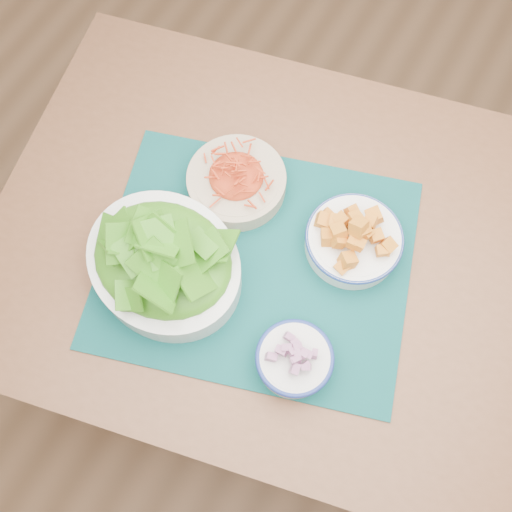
{
  "coord_description": "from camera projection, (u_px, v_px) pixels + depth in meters",
  "views": [
    {
      "loc": [
        0.02,
        -0.43,
        1.74
      ],
      "look_at": [
        -0.16,
        -0.11,
        0.78
      ],
      "focal_mm": 40.0,
      "sensor_mm": 36.0,
      "label": 1
    }
  ],
  "objects": [
    {
      "name": "ground",
      "position": [
        318.0,
        343.0,
        1.77
      ],
      "size": [
        4.0,
        4.0,
        0.0
      ],
      "primitive_type": "plane",
      "color": "#9C6F4B",
      "rests_on": "ground"
    },
    {
      "name": "lettuce_bowl",
      "position": [
        163.0,
        259.0,
        0.99
      ],
      "size": [
        0.35,
        0.31,
        0.14
      ],
      "rotation": [
        0.0,
        0.0,
        -0.25
      ],
      "color": "white",
      "rests_on": "placemat"
    },
    {
      "name": "placemat",
      "position": [
        256.0,
        262.0,
        1.06
      ],
      "size": [
        0.67,
        0.61,
        0.0
      ],
      "primitive_type": "cube",
      "rotation": [
        0.0,
        0.0,
        0.29
      ],
      "color": "#052F30",
      "rests_on": "table"
    },
    {
      "name": "table",
      "position": [
        311.0,
        269.0,
        1.16
      ],
      "size": [
        1.39,
        1.07,
        0.75
      ],
      "rotation": [
        0.0,
        0.0,
        0.21
      ],
      "color": "brown",
      "rests_on": "ground"
    },
    {
      "name": "carrot_bowl",
      "position": [
        236.0,
        179.0,
        1.08
      ],
      "size": [
        0.23,
        0.23,
        0.07
      ],
      "rotation": [
        0.0,
        0.0,
        0.24
      ],
      "color": "#BDAA8C",
      "rests_on": "placemat"
    },
    {
      "name": "squash_bowl",
      "position": [
        354.0,
        238.0,
        1.03
      ],
      "size": [
        0.23,
        0.23,
        0.08
      ],
      "rotation": [
        0.0,
        0.0,
        0.38
      ],
      "color": "white",
      "rests_on": "placemat"
    },
    {
      "name": "onion_bowl",
      "position": [
        295.0,
        358.0,
        0.96
      ],
      "size": [
        0.17,
        0.17,
        0.07
      ],
      "rotation": [
        0.0,
        0.0,
        -0.42
      ],
      "color": "silver",
      "rests_on": "placemat"
    }
  ]
}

